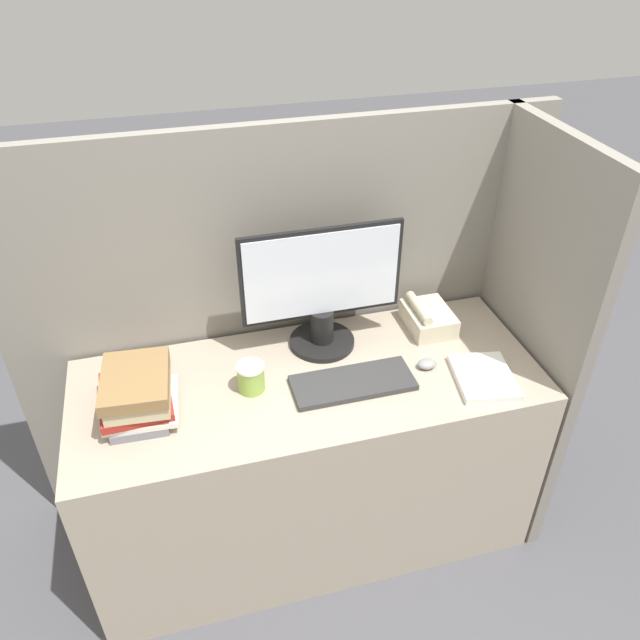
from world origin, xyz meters
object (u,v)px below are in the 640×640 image
object	(u,v)px
book_stack	(138,393)
keyboard	(353,383)
mouse	(427,364)
desk_telephone	(428,318)
monitor	(322,293)
coffee_cup	(251,377)

from	to	relation	value
book_stack	keyboard	bearing A→B (deg)	-4.28
keyboard	book_stack	size ratio (longest dim) A/B	1.41
mouse	book_stack	size ratio (longest dim) A/B	0.23
book_stack	desk_telephone	bearing A→B (deg)	10.23
monitor	keyboard	bearing A→B (deg)	-81.19
keyboard	book_stack	xyz separation A→B (m)	(-0.68, 0.05, 0.07)
monitor	keyboard	distance (m)	0.32
mouse	desk_telephone	world-z (taller)	desk_telephone
mouse	coffee_cup	size ratio (longest dim) A/B	0.68
monitor	keyboard	xyz separation A→B (m)	(0.04, -0.25, -0.20)
mouse	book_stack	bearing A→B (deg)	178.20
mouse	coffee_cup	bearing A→B (deg)	175.40
monitor	keyboard	size ratio (longest dim) A/B	1.38
monitor	mouse	size ratio (longest dim) A/B	8.43
monitor	coffee_cup	world-z (taller)	monitor
desk_telephone	book_stack	bearing A→B (deg)	-169.77
keyboard	coffee_cup	bearing A→B (deg)	168.04
monitor	book_stack	xyz separation A→B (m)	(-0.64, -0.20, -0.13)
keyboard	desk_telephone	world-z (taller)	desk_telephone
keyboard	mouse	xyz separation A→B (m)	(0.27, 0.02, 0.01)
keyboard	book_stack	distance (m)	0.68
monitor	book_stack	bearing A→B (deg)	-162.93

